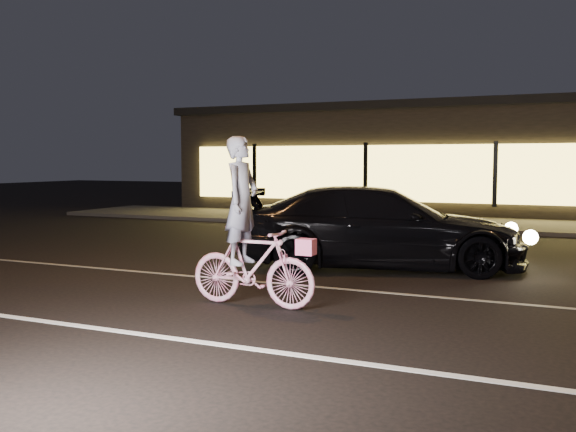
% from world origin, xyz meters
% --- Properties ---
extents(ground, '(90.00, 90.00, 0.00)m').
position_xyz_m(ground, '(0.00, 0.00, 0.00)').
color(ground, black).
rests_on(ground, ground).
extents(lane_stripe_near, '(60.00, 0.12, 0.01)m').
position_xyz_m(lane_stripe_near, '(0.00, -1.50, 0.00)').
color(lane_stripe_near, silver).
rests_on(lane_stripe_near, ground).
extents(lane_stripe_far, '(60.00, 0.10, 0.01)m').
position_xyz_m(lane_stripe_far, '(0.00, 2.00, 0.00)').
color(lane_stripe_far, gray).
rests_on(lane_stripe_far, ground).
extents(sidewalk, '(30.00, 4.00, 0.12)m').
position_xyz_m(sidewalk, '(0.00, 13.00, 0.06)').
color(sidewalk, '#383533').
rests_on(sidewalk, ground).
extents(storefront, '(25.40, 8.42, 4.20)m').
position_xyz_m(storefront, '(0.00, 18.97, 2.15)').
color(storefront, black).
rests_on(storefront, ground).
extents(cyclist, '(1.90, 0.65, 2.39)m').
position_xyz_m(cyclist, '(-1.74, 0.34, 0.85)').
color(cyclist, '#D93974').
rests_on(cyclist, ground).
extents(sedan, '(5.78, 3.72, 1.56)m').
position_xyz_m(sedan, '(-0.95, 4.17, 0.78)').
color(sedan, black).
rests_on(sedan, ground).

